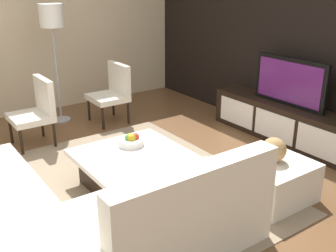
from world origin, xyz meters
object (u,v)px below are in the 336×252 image
object	(u,v)px
sectional_couch	(63,219)
coffee_table	(132,169)
media_console	(285,123)
ottoman	(271,179)
fruit_bowl	(131,141)
television	(290,82)
floor_lamp	(52,23)
decorative_ball	(274,150)
accent_chair_far	(113,89)
accent_chair_near	(37,108)

from	to	relation	value
sectional_couch	coffee_table	distance (m)	1.15
media_console	ottoman	xyz separation A→B (m)	(0.89, -1.29, -0.05)
media_console	fruit_bowl	xyz separation A→B (m)	(-0.28, -2.19, 0.18)
television	coffee_table	bearing A→B (deg)	-92.49
floor_lamp	decorative_ball	distance (m)	3.61
coffee_table	floor_lamp	xyz separation A→B (m)	(-2.39, 0.15, 1.26)
media_console	floor_lamp	world-z (taller)	floor_lamp
coffee_table	accent_chair_far	distance (m)	2.09
media_console	floor_lamp	xyz separation A→B (m)	(-2.49, -2.15, 1.21)
fruit_bowl	decorative_ball	distance (m)	1.48
coffee_table	decorative_ball	size ratio (longest dim) A/B	4.43
accent_chair_near	ottoman	xyz separation A→B (m)	(2.68, 1.41, -0.29)
media_console	accent_chair_far	size ratio (longest dim) A/B	2.57
sectional_couch	ottoman	size ratio (longest dim) A/B	3.31
media_console	accent_chair_near	world-z (taller)	accent_chair_near
coffee_table	ottoman	xyz separation A→B (m)	(0.99, 1.00, -0.00)
accent_chair_near	floor_lamp	distance (m)	1.32
floor_lamp	fruit_bowl	bearing A→B (deg)	-1.24
fruit_bowl	decorative_ball	size ratio (longest dim) A/B	1.16
media_console	decorative_ball	xyz separation A→B (m)	(0.89, -1.29, 0.27)
fruit_bowl	ottoman	bearing A→B (deg)	37.62
media_console	accent_chair_far	xyz separation A→B (m)	(-2.01, -1.49, 0.24)
media_console	television	xyz separation A→B (m)	(0.00, 0.00, 0.56)
television	media_console	bearing A→B (deg)	-90.00
accent_chair_far	media_console	bearing A→B (deg)	28.54
accent_chair_far	accent_chair_near	bearing A→B (deg)	-87.73
decorative_ball	accent_chair_near	bearing A→B (deg)	-152.20
coffee_table	decorative_ball	bearing A→B (deg)	45.38
television	decorative_ball	distance (m)	1.60
accent_chair_near	floor_lamp	bearing A→B (deg)	149.21
television	floor_lamp	size ratio (longest dim) A/B	0.63
sectional_couch	accent_chair_near	size ratio (longest dim) A/B	2.66
accent_chair_near	television	bearing A→B (deg)	64.32
accent_chair_near	media_console	bearing A→B (deg)	64.31
television	coffee_table	world-z (taller)	television
coffee_table	fruit_bowl	size ratio (longest dim) A/B	3.82
decorative_ball	floor_lamp	bearing A→B (deg)	-165.80
coffee_table	media_console	bearing A→B (deg)	87.51
television	floor_lamp	world-z (taller)	floor_lamp
television	sectional_couch	xyz separation A→B (m)	(0.50, -3.27, -0.52)
accent_chair_near	accent_chair_far	distance (m)	1.23
sectional_couch	media_console	bearing A→B (deg)	98.64
accent_chair_far	fruit_bowl	bearing A→B (deg)	-30.23
floor_lamp	ottoman	distance (m)	3.70
media_console	television	distance (m)	0.56
media_console	accent_chair_far	world-z (taller)	accent_chair_far
floor_lamp	decorative_ball	world-z (taller)	floor_lamp
sectional_couch	fruit_bowl	distance (m)	1.33
floor_lamp	accent_chair_far	world-z (taller)	floor_lamp
ottoman	coffee_table	bearing A→B (deg)	-134.62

